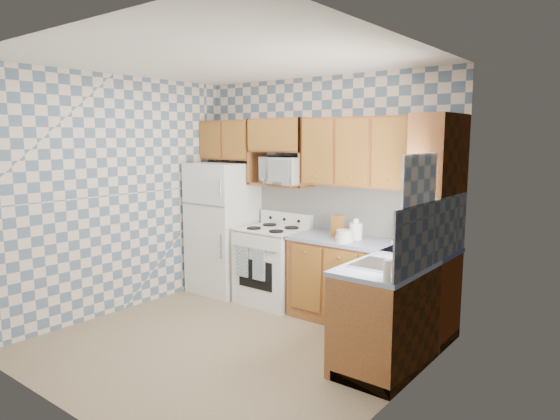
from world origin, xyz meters
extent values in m
plane|color=#78664D|center=(0.00, 0.00, 0.00)|extent=(3.40, 3.40, 0.00)
cube|color=slate|center=(0.00, 1.60, 1.35)|extent=(3.40, 0.02, 2.70)
cube|color=slate|center=(1.70, 0.00, 1.35)|extent=(0.02, 3.20, 2.70)
cube|color=silver|center=(0.40, 1.59, 1.20)|extent=(2.60, 0.02, 0.56)
cube|color=silver|center=(1.69, 0.80, 1.20)|extent=(0.02, 1.60, 0.56)
cube|color=white|center=(-1.27, 1.25, 0.84)|extent=(0.75, 0.70, 1.68)
cube|color=white|center=(-0.47, 1.28, 0.45)|extent=(0.76, 0.65, 0.90)
cube|color=silver|center=(-0.47, 1.28, 0.91)|extent=(0.76, 0.65, 0.02)
cube|color=white|center=(-0.47, 1.55, 1.00)|extent=(0.76, 0.08, 0.17)
cube|color=navy|center=(-0.66, 0.93, 0.55)|extent=(0.17, 0.02, 0.36)
cube|color=navy|center=(-0.40, 0.93, 0.55)|extent=(0.17, 0.02, 0.36)
cube|color=brown|center=(0.82, 1.30, 0.44)|extent=(1.75, 0.60, 0.88)
cube|color=brown|center=(1.40, 0.80, 0.44)|extent=(0.60, 1.60, 0.88)
cube|color=gray|center=(0.82, 1.30, 0.90)|extent=(1.77, 0.63, 0.04)
cube|color=gray|center=(1.40, 0.80, 0.90)|extent=(0.63, 1.60, 0.04)
cube|color=brown|center=(0.82, 1.44, 1.85)|extent=(1.75, 0.33, 0.74)
cube|color=brown|center=(-1.29, 1.44, 1.97)|extent=(0.82, 0.33, 0.50)
cube|color=brown|center=(1.53, 1.25, 1.85)|extent=(0.33, 0.70, 0.74)
cube|color=brown|center=(-0.47, 1.44, 1.44)|extent=(0.80, 0.33, 0.03)
imported|color=white|center=(-0.36, 1.40, 1.61)|extent=(0.64, 0.48, 0.33)
cube|color=#B7B7BC|center=(1.40, 0.45, 0.93)|extent=(0.48, 0.40, 0.03)
cube|color=silver|center=(1.69, 0.45, 1.45)|extent=(0.02, 0.66, 0.86)
cylinder|color=black|center=(1.16, 1.27, 1.05)|extent=(0.06, 0.06, 0.27)
cylinder|color=black|center=(1.26, 1.21, 1.05)|extent=(0.06, 0.06, 0.25)
cylinder|color=#503608|center=(1.31, 1.31, 1.04)|extent=(0.06, 0.06, 0.23)
cube|color=brown|center=(0.42, 1.31, 1.04)|extent=(0.11, 0.11, 0.24)
cylinder|color=white|center=(0.64, 1.32, 1.01)|extent=(0.14, 0.14, 0.18)
cylinder|color=beige|center=(1.62, 0.05, 1.01)|extent=(0.06, 0.06, 0.17)
camera|label=1|loc=(3.22, -3.33, 2.00)|focal=32.00mm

